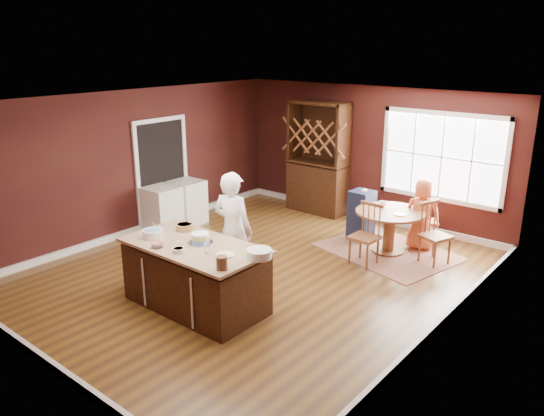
{
  "coord_description": "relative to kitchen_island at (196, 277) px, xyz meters",
  "views": [
    {
      "loc": [
        5.14,
        -5.86,
        3.53
      ],
      "look_at": [
        0.16,
        0.2,
        1.05
      ],
      "focal_mm": 35.0,
      "sensor_mm": 36.0,
      "label": 1
    }
  ],
  "objects": [
    {
      "name": "room_shell",
      "position": [
        -0.12,
        1.4,
        0.91
      ],
      "size": [
        7.0,
        7.0,
        7.0
      ],
      "color": "brown",
      "rests_on": "ground"
    },
    {
      "name": "window",
      "position": [
        1.38,
        4.87,
        1.06
      ],
      "size": [
        2.36,
        0.1,
        1.66
      ],
      "primitive_type": null,
      "color": "white",
      "rests_on": "room_shell"
    },
    {
      "name": "doorway",
      "position": [
        -3.09,
        2.0,
        0.59
      ],
      "size": [
        0.08,
        1.26,
        2.13
      ],
      "primitive_type": null,
      "color": "white",
      "rests_on": "room_shell"
    },
    {
      "name": "kitchen_island",
      "position": [
        0.0,
        0.0,
        0.0
      ],
      "size": [
        2.02,
        1.06,
        0.92
      ],
      "color": "#411D0E",
      "rests_on": "ground"
    },
    {
      "name": "dining_table",
      "position": [
        1.12,
        3.49,
        0.1
      ],
      "size": [
        1.18,
        1.18,
        0.75
      ],
      "color": "brown",
      "rests_on": "ground"
    },
    {
      "name": "baker",
      "position": [
        -0.05,
        0.81,
        0.44
      ],
      "size": [
        0.7,
        0.52,
        1.76
      ],
      "primitive_type": "imported",
      "rotation": [
        0.0,
        0.0,
        3.29
      ],
      "color": "white",
      "rests_on": "ground"
    },
    {
      "name": "layer_cake",
      "position": [
        0.03,
        0.09,
        0.55
      ],
      "size": [
        0.34,
        0.34,
        0.14
      ],
      "primitive_type": null,
      "color": "white",
      "rests_on": "kitchen_island"
    },
    {
      "name": "bowl_blue",
      "position": [
        -0.64,
        -0.18,
        0.54
      ],
      "size": [
        0.28,
        0.28,
        0.11
      ],
      "primitive_type": "cylinder",
      "color": "white",
      "rests_on": "kitchen_island"
    },
    {
      "name": "bowl_yellow",
      "position": [
        -0.52,
        0.3,
        0.53
      ],
      "size": [
        0.25,
        0.25,
        0.09
      ],
      "primitive_type": "cylinder",
      "color": "#9F8650",
      "rests_on": "kitchen_island"
    },
    {
      "name": "bowl_pink",
      "position": [
        -0.3,
        -0.38,
        0.51
      ],
      "size": [
        0.17,
        0.17,
        0.06
      ],
      "primitive_type": "cylinder",
      "color": "white",
      "rests_on": "kitchen_island"
    },
    {
      "name": "bowl_olive",
      "position": [
        0.06,
        -0.32,
        0.51
      ],
      "size": [
        0.16,
        0.16,
        0.06
      ],
      "primitive_type": "cylinder",
      "color": "#EEE8CE",
      "rests_on": "kitchen_island"
    },
    {
      "name": "drinking_glass",
      "position": [
        0.36,
        -0.1,
        0.56
      ],
      "size": [
        0.08,
        0.08,
        0.15
      ],
      "primitive_type": "cylinder",
      "color": "silver",
      "rests_on": "kitchen_island"
    },
    {
      "name": "dinner_plate",
      "position": [
        0.59,
        -0.01,
        0.49
      ],
      "size": [
        0.24,
        0.24,
        0.02
      ],
      "primitive_type": "cylinder",
      "color": "beige",
      "rests_on": "kitchen_island"
    },
    {
      "name": "white_tub",
      "position": [
        0.98,
        0.21,
        0.54
      ],
      "size": [
        0.33,
        0.33,
        0.11
      ],
      "primitive_type": "cylinder",
      "color": "silver",
      "rests_on": "kitchen_island"
    },
    {
      "name": "stoneware_crock",
      "position": [
        0.86,
        -0.34,
        0.56
      ],
      "size": [
        0.14,
        0.14,
        0.16
      ],
      "primitive_type": "cylinder",
      "color": "brown",
      "rests_on": "kitchen_island"
    },
    {
      "name": "rug",
      "position": [
        1.12,
        3.49,
        -0.43
      ],
      "size": [
        2.49,
        2.12,
        0.01
      ],
      "primitive_type": "cube",
      "rotation": [
        0.0,
        0.0,
        -0.23
      ],
      "color": "brown",
      "rests_on": "ground"
    },
    {
      "name": "chair_east",
      "position": [
        1.93,
        3.53,
        0.08
      ],
      "size": [
        0.54,
        0.55,
        1.04
      ],
      "primitive_type": null,
      "rotation": [
        0.0,
        0.0,
        1.23
      ],
      "color": "#946136",
      "rests_on": "ground"
    },
    {
      "name": "chair_south",
      "position": [
        1.05,
        2.75,
        0.08
      ],
      "size": [
        0.45,
        0.43,
        1.03
      ],
      "primitive_type": null,
      "rotation": [
        0.0,
        0.0,
        -0.03
      ],
      "color": "brown",
      "rests_on": "ground"
    },
    {
      "name": "chair_north",
      "position": [
        1.43,
        4.34,
        0.01
      ],
      "size": [
        0.49,
        0.48,
        0.91
      ],
      "primitive_type": null,
      "rotation": [
        0.0,
        0.0,
        3.51
      ],
      "color": "brown",
      "rests_on": "ground"
    },
    {
      "name": "seated_woman",
      "position": [
        1.47,
        3.99,
        0.2
      ],
      "size": [
        0.74,
        0.63,
        1.27
      ],
      "primitive_type": "imported",
      "rotation": [
        0.0,
        0.0,
        3.58
      ],
      "color": "#D86535",
      "rests_on": "ground"
    },
    {
      "name": "high_chair",
      "position": [
        0.41,
        3.75,
        0.04
      ],
      "size": [
        0.41,
        0.41,
        0.96
      ],
      "primitive_type": null,
      "rotation": [
        0.0,
        0.0,
        -0.07
      ],
      "color": "black",
      "rests_on": "ground"
    },
    {
      "name": "toddler",
      "position": [
        0.37,
        3.84,
        0.37
      ],
      "size": [
        0.18,
        0.14,
        0.26
      ],
      "primitive_type": null,
      "color": "#8CA5BF",
      "rests_on": "high_chair"
    },
    {
      "name": "table_plate",
      "position": [
        1.33,
        3.4,
        0.32
      ],
      "size": [
        0.2,
        0.2,
        0.02
      ],
      "primitive_type": "cylinder",
      "color": "beige",
      "rests_on": "dining_table"
    },
    {
      "name": "table_cup",
      "position": [
        0.88,
        3.65,
        0.36
      ],
      "size": [
        0.14,
        0.14,
        0.1
      ],
      "primitive_type": "imported",
      "rotation": [
        0.0,
        0.0,
        0.21
      ],
      "color": "white",
      "rests_on": "dining_table"
    },
    {
      "name": "hutch",
      "position": [
        -1.18,
        4.62,
        0.74
      ],
      "size": [
        1.28,
        0.53,
        2.35
      ],
      "primitive_type": "cube",
      "color": "#3B220E",
      "rests_on": "ground"
    },
    {
      "name": "washer",
      "position": [
        -2.76,
        1.68,
        -0.0
      ],
      "size": [
        0.6,
        0.59,
        0.88
      ],
      "primitive_type": "cube",
      "color": "white",
      "rests_on": "ground"
    },
    {
      "name": "dryer",
      "position": [
        -2.76,
        2.32,
        -0.0
      ],
      "size": [
        0.6,
        0.58,
        0.88
      ],
      "primitive_type": "cube",
      "color": "silver",
      "rests_on": "ground"
    }
  ]
}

